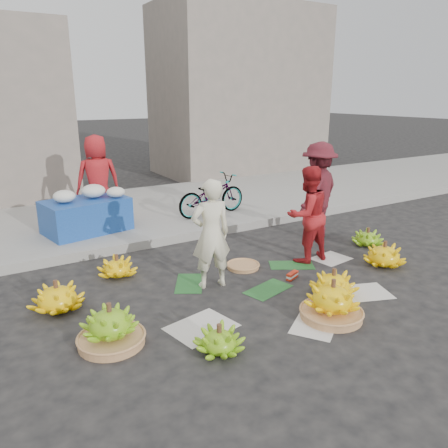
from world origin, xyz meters
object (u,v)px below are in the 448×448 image
vendor_cream (211,234)px  bicycle (212,195)px  banana_bunch_4 (384,255)px  banana_bunch_0 (111,327)px  flower_table (87,213)px

vendor_cream → bicycle: vendor_cream is taller
banana_bunch_4 → bicycle: size_ratio=0.53×
bicycle → banana_bunch_0: bearing=131.9°
vendor_cream → flower_table: bearing=-63.6°
banana_bunch_0 → vendor_cream: 1.80m
banana_bunch_0 → banana_bunch_4: (4.12, 0.03, -0.03)m
banana_bunch_4 → bicycle: (-1.01, 3.42, 0.35)m
banana_bunch_4 → flower_table: bearing=133.8°
bicycle → banana_bunch_4: bearing=-169.7°
banana_bunch_0 → bicycle: bearing=47.9°
banana_bunch_4 → vendor_cream: size_ratio=0.56×
banana_bunch_0 → bicycle: bicycle is taller
vendor_cream → flower_table: 3.03m
banana_bunch_0 → bicycle: 4.65m
banana_bunch_0 → bicycle: (3.11, 3.45, 0.32)m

